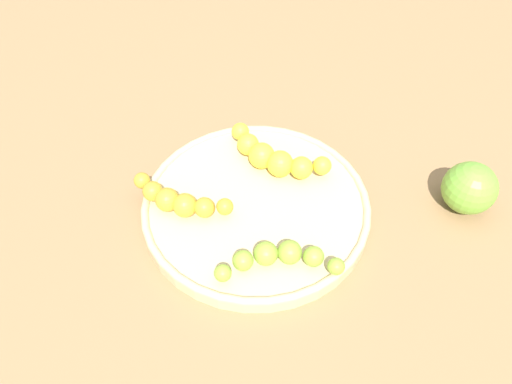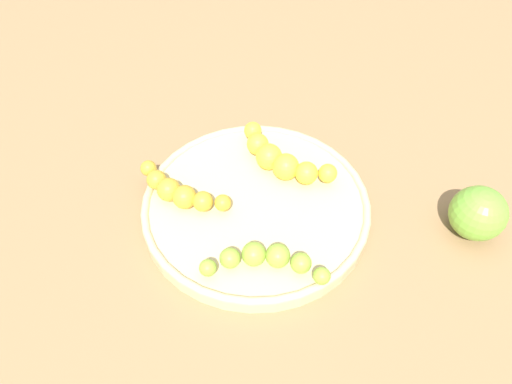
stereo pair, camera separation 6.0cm
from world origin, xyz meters
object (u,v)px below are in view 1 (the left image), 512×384
at_px(fruit_bowl, 256,205).
at_px(apple_green, 469,188).
at_px(banana_spotted, 178,200).
at_px(banana_yellow, 274,157).
at_px(banana_green, 278,257).

xyz_separation_m(fruit_bowl, apple_green, (-0.24, 0.12, 0.02)).
relative_size(fruit_bowl, banana_spotted, 2.65).
height_order(fruit_bowl, apple_green, apple_green).
height_order(fruit_bowl, banana_spotted, banana_spotted).
height_order(fruit_bowl, banana_yellow, banana_yellow).
bearing_deg(apple_green, fruit_bowl, -26.20).
distance_m(banana_spotted, banana_green, 0.15).
bearing_deg(banana_green, apple_green, -70.95).
bearing_deg(banana_spotted, apple_green, 114.68).
height_order(banana_spotted, apple_green, apple_green).
distance_m(fruit_bowl, apple_green, 0.27).
bearing_deg(fruit_bowl, banana_yellow, -138.49).
relative_size(banana_yellow, apple_green, 2.02).
relative_size(banana_spotted, apple_green, 1.61).
relative_size(fruit_bowl, banana_yellow, 2.11).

